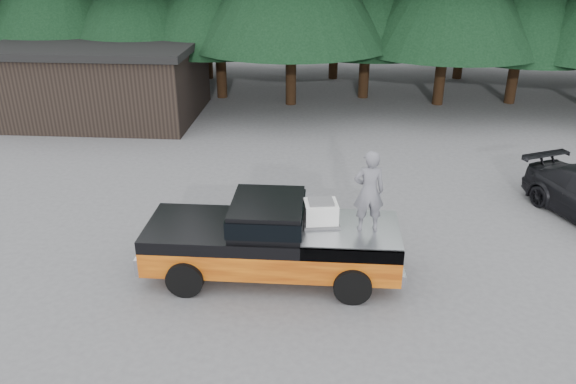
# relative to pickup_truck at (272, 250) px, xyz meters

# --- Properties ---
(ground) EXTENTS (120.00, 120.00, 0.00)m
(ground) POSITION_rel_pickup_truck_xyz_m (0.39, 0.36, -0.67)
(ground) COLOR #525255
(ground) RESTS_ON ground
(pickup_truck) EXTENTS (6.00, 2.04, 1.33)m
(pickup_truck) POSITION_rel_pickup_truck_xyz_m (0.00, 0.00, 0.00)
(pickup_truck) COLOR orange
(pickup_truck) RESTS_ON ground
(truck_cab) EXTENTS (1.66, 1.90, 0.59)m
(truck_cab) POSITION_rel_pickup_truck_xyz_m (-0.10, 0.00, 0.96)
(truck_cab) COLOR black
(truck_cab) RESTS_ON pickup_truck
(air_compressor) EXTENTS (0.83, 0.72, 0.51)m
(air_compressor) POSITION_rel_pickup_truck_xyz_m (1.11, 0.16, 0.92)
(air_compressor) COLOR white
(air_compressor) RESTS_ON pickup_truck
(man_on_bed) EXTENTS (0.74, 0.54, 1.89)m
(man_on_bed) POSITION_rel_pickup_truck_xyz_m (2.15, -0.06, 1.61)
(man_on_bed) COLOR slate
(man_on_bed) RESTS_ON pickup_truck
(utility_building) EXTENTS (8.40, 6.40, 3.30)m
(utility_building) POSITION_rel_pickup_truck_xyz_m (-8.61, 12.36, 1.00)
(utility_building) COLOR black
(utility_building) RESTS_ON ground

